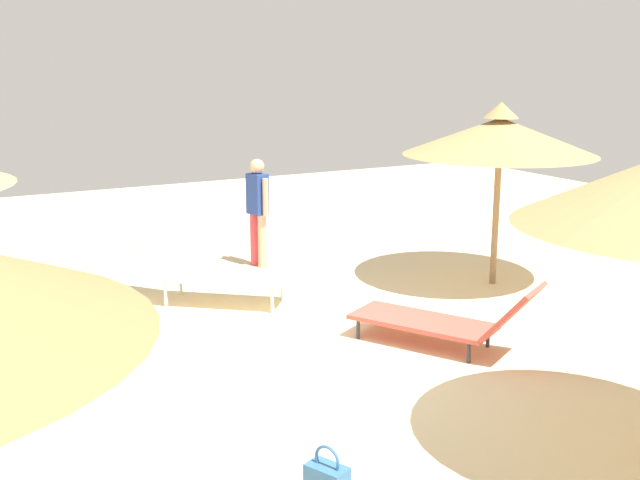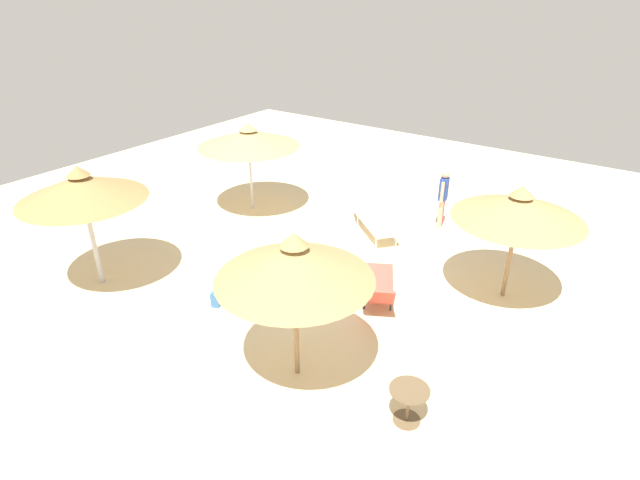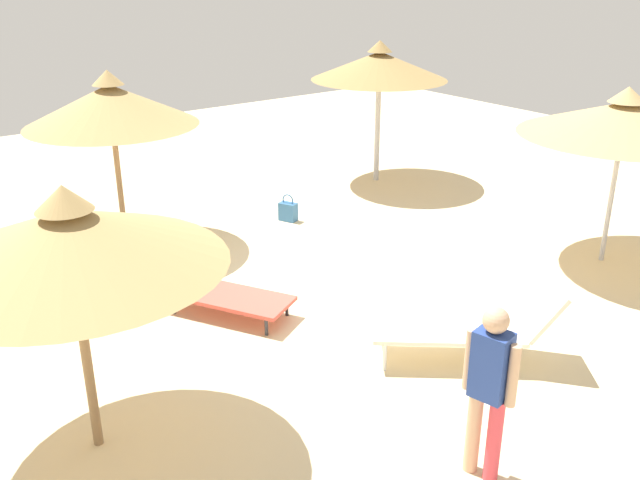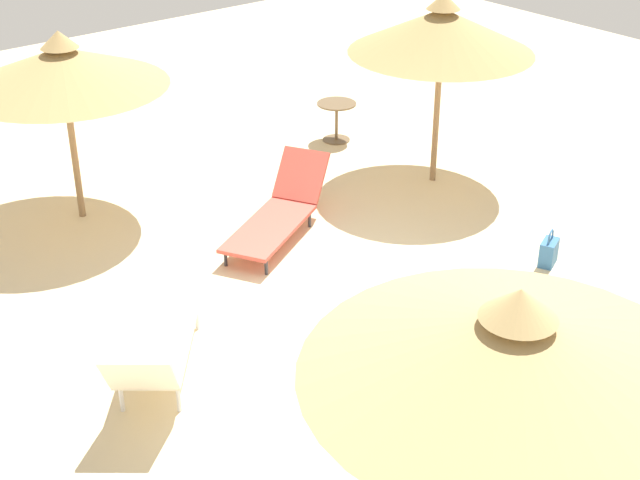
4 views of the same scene
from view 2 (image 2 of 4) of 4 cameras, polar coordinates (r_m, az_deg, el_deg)
name	(u,v)px [view 2 (image 2 of 4)]	position (r m, az deg, el deg)	size (l,w,h in m)	color
ground	(325,270)	(12.30, 0.52, -3.32)	(24.00, 24.00, 0.10)	beige
parasol_umbrella_near_right	(519,207)	(11.02, 21.33, 3.40)	(2.66, 2.66, 2.56)	olive
parasol_umbrella_front	(295,262)	(8.01, -2.86, -2.50)	(2.58, 2.58, 2.74)	olive
parasol_umbrella_near_left	(81,188)	(11.80, -25.08, 5.32)	(2.66, 2.66, 2.78)	#B2B2B7
parasol_umbrella_far_right	(248,138)	(14.88, -7.98, 11.19)	(2.91, 2.91, 2.61)	#B2B2B7
lounge_chair_far_left	(378,286)	(10.99, 6.51, -5.17)	(1.58, 2.15, 0.85)	#CC4C3F
lounge_chair_back	(373,217)	(13.91, 5.94, 2.59)	(2.01, 1.81, 0.94)	silver
person_standing_edge	(443,195)	(14.31, 13.56, 4.91)	(0.28, 0.48, 1.66)	tan
handbag	(217,297)	(11.10, -11.42, -6.27)	(0.28, 0.35, 0.48)	#336699
side_table_round	(409,399)	(8.32, 9.85, -17.10)	(0.63, 0.63, 0.64)	brown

